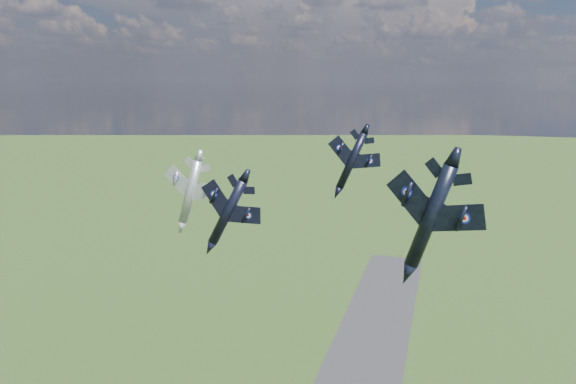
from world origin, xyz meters
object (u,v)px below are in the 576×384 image
(jet_right_navy, at_px, (431,216))
(jet_high_navy, at_px, (352,161))
(jet_lead_navy, at_px, (228,212))
(jet_left_silver, at_px, (190,192))

(jet_right_navy, relative_size, jet_high_navy, 1.08)
(jet_lead_navy, height_order, jet_left_silver, jet_left_silver)
(jet_lead_navy, relative_size, jet_high_navy, 1.11)
(jet_left_silver, bearing_deg, jet_right_navy, -29.86)
(jet_lead_navy, relative_size, jet_left_silver, 1.05)
(jet_right_navy, relative_size, jet_left_silver, 1.02)
(jet_lead_navy, relative_size, jet_right_navy, 1.03)
(jet_right_navy, distance_m, jet_high_navy, 40.21)
(jet_lead_navy, bearing_deg, jet_right_navy, -34.54)
(jet_lead_navy, xyz_separation_m, jet_left_silver, (-7.48, 3.00, 2.09))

